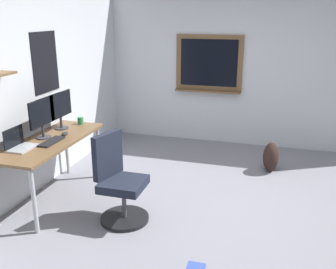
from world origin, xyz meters
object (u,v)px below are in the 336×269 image
Objects in this scene: desk at (50,146)px; laptop at (19,144)px; monitor_primary at (42,116)px; monitor_secondary at (60,108)px; keyboard at (52,142)px; backpack at (271,157)px; computer_mouse at (65,134)px; coffee_mug at (80,121)px; office_chair at (119,184)px.

desk is 5.01× the size of laptop.
desk is 3.35× the size of monitor_primary.
laptop is at bearing 176.45° from monitor_secondary.
backpack is at bearing -55.21° from keyboard.
laptop is 0.45m from monitor_primary.
monitor_secondary is at bearing 114.24° from backpack.
monitor_secondary is 1.25× the size of keyboard.
computer_mouse reaches higher than keyboard.
desk is 3.71× the size of backpack.
monitor_primary is at bearing 133.46° from computer_mouse.
laptop is at bearing 126.52° from backpack.
coffee_mug is at bearing -2.15° from desk.
computer_mouse is at bearing 0.00° from keyboard.
computer_mouse is at bearing -20.45° from desk.
backpack is (1.80, -1.52, -0.20)m from office_chair.
keyboard is 3.56× the size of computer_mouse.
laptop is 1.04m from coffee_mug.
computer_mouse is (0.28, 0.00, 0.01)m from keyboard.
monitor_secondary is (0.65, 1.04, 0.61)m from office_chair.
laptop is 0.74× the size of backpack.
laptop is (-0.35, 0.15, 0.13)m from desk.
monitor_secondary is at bearing 57.93° from office_chair.
office_chair reaches higher than backpack.
keyboard is at bearing -39.04° from laptop.
laptop is (-0.13, 1.09, 0.39)m from office_chair.
laptop reaches higher than desk.
keyboard is at bearing 124.79° from backpack.
keyboard is 0.76m from coffee_mug.
laptop reaches higher than coffee_mug.
backpack is (1.58, -2.46, -0.46)m from desk.
desk is at bearing 159.55° from computer_mouse.
coffee_mug is (0.90, 0.92, 0.38)m from office_chair.
monitor_secondary reaches higher than computer_mouse.
coffee_mug is (0.68, -0.03, 0.12)m from desk.
monitor_secondary reaches higher than desk.
monitor_primary is at bearing 55.93° from keyboard.
backpack is at bearing -58.94° from monitor_primary.
monitor_primary is at bearing 68.16° from desk.
keyboard is 0.28m from computer_mouse.
monitor_primary is (0.26, 1.04, 0.61)m from office_chair.
monitor_secondary is at bearing 18.84° from keyboard.
coffee_mug reaches higher than keyboard.
laptop is 0.67× the size of monitor_primary.
backpack is (1.15, -2.56, -0.80)m from monitor_secondary.
office_chair is at bearing -99.51° from keyboard.
desk is at bearing 44.14° from keyboard.
keyboard is at bearing -161.16° from monitor_secondary.
office_chair is 2.57× the size of keyboard.
office_chair reaches higher than coffee_mug.
monitor_secondary is at bearing 0.00° from monitor_primary.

